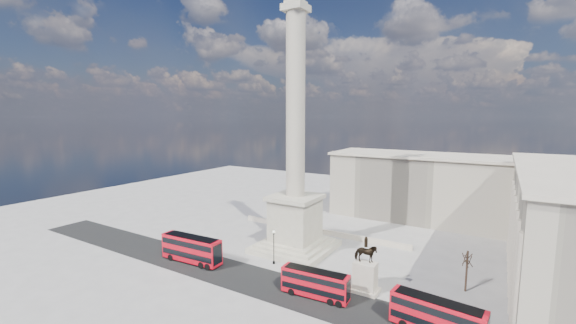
# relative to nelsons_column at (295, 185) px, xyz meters

# --- Properties ---
(ground) EXTENTS (180.00, 180.00, 0.00)m
(ground) POSITION_rel_nelsons_column_xyz_m (0.00, -5.00, -12.92)
(ground) COLOR #A09C98
(ground) RESTS_ON ground
(asphalt_road) EXTENTS (120.00, 9.00, 0.01)m
(asphalt_road) POSITION_rel_nelsons_column_xyz_m (5.00, -15.00, -12.91)
(asphalt_road) COLOR black
(asphalt_road) RESTS_ON ground
(nelsons_column) EXTENTS (14.00, 14.00, 49.85)m
(nelsons_column) POSITION_rel_nelsons_column_xyz_m (0.00, 0.00, 0.00)
(nelsons_column) COLOR #BAB39B
(nelsons_column) RESTS_ON ground
(balustrade_wall) EXTENTS (40.00, 0.60, 1.10)m
(balustrade_wall) POSITION_rel_nelsons_column_xyz_m (0.00, 11.00, -12.37)
(balustrade_wall) COLOR beige
(balustrade_wall) RESTS_ON ground
(building_northeast) EXTENTS (51.00, 17.00, 16.60)m
(building_northeast) POSITION_rel_nelsons_column_xyz_m (20.00, 35.00, -4.59)
(building_northeast) COLOR beige
(building_northeast) RESTS_ON ground
(red_bus_a) EXTENTS (11.96, 3.37, 4.80)m
(red_bus_a) POSITION_rel_nelsons_column_xyz_m (-12.51, -15.17, -10.40)
(red_bus_a) COLOR red
(red_bus_a) RESTS_ON ground
(red_bus_b) EXTENTS (10.09, 2.92, 4.04)m
(red_bus_b) POSITION_rel_nelsons_column_xyz_m (11.93, -14.71, -10.80)
(red_bus_b) COLOR red
(red_bus_b) RESTS_ON ground
(red_bus_c) EXTENTS (10.93, 3.65, 4.35)m
(red_bus_c) POSITION_rel_nelsons_column_xyz_m (28.30, -15.04, -10.64)
(red_bus_c) COLOR red
(red_bus_c) RESTS_ON ground
(victorian_lamp) EXTENTS (0.53, 0.53, 6.13)m
(victorian_lamp) POSITION_rel_nelsons_column_xyz_m (0.32, -8.07, -9.31)
(victorian_lamp) COLOR black
(victorian_lamp) RESTS_ON ground
(equestrian_statue) EXTENTS (4.09, 3.06, 8.49)m
(equestrian_statue) POSITION_rel_nelsons_column_xyz_m (17.42, -9.31, -9.96)
(equestrian_statue) COLOR beige
(equestrian_statue) RESTS_ON ground
(bare_tree_near) EXTENTS (1.62, 1.62, 7.11)m
(bare_tree_near) POSITION_rel_nelsons_column_xyz_m (37.92, -14.91, -7.32)
(bare_tree_near) COLOR #332319
(bare_tree_near) RESTS_ON ground
(bare_tree_mid) EXTENTS (1.74, 1.74, 6.58)m
(bare_tree_mid) POSITION_rel_nelsons_column_xyz_m (30.28, -1.44, -7.73)
(bare_tree_mid) COLOR #332319
(bare_tree_mid) RESTS_ON ground
(bare_tree_far) EXTENTS (1.90, 1.90, 7.76)m
(bare_tree_far) POSITION_rel_nelsons_column_xyz_m (42.05, 2.31, -6.80)
(bare_tree_far) COLOR #332319
(bare_tree_far) RESTS_ON ground
(pedestrian_walking) EXTENTS (0.62, 0.48, 1.51)m
(pedestrian_walking) POSITION_rel_nelsons_column_xyz_m (28.80, -11.50, -12.16)
(pedestrian_walking) COLOR #272224
(pedestrian_walking) RESTS_ON ground
(pedestrian_standing) EXTENTS (0.94, 0.74, 1.90)m
(pedestrian_standing) POSITION_rel_nelsons_column_xyz_m (29.50, -9.59, -11.97)
(pedestrian_standing) COLOR #272224
(pedestrian_standing) RESTS_ON ground
(pedestrian_crossing) EXTENTS (0.77, 1.09, 1.71)m
(pedestrian_crossing) POSITION_rel_nelsons_column_xyz_m (14.90, -4.89, -12.06)
(pedestrian_crossing) COLOR #272224
(pedestrian_crossing) RESTS_ON ground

